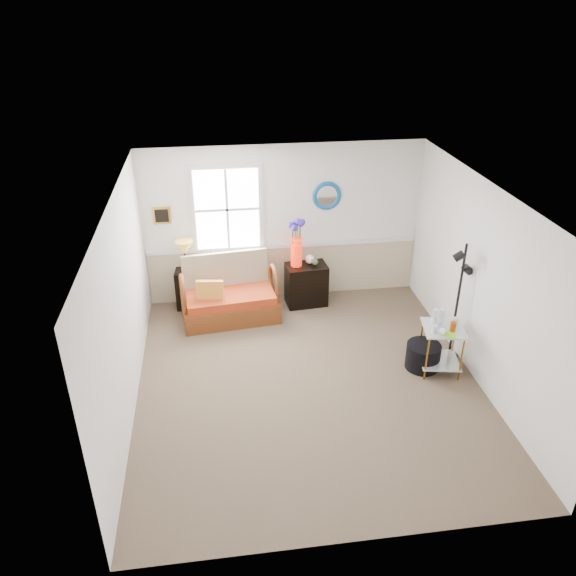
{
  "coord_description": "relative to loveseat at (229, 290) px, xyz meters",
  "views": [
    {
      "loc": [
        -1.11,
        -5.97,
        4.66
      ],
      "look_at": [
        -0.21,
        0.45,
        1.21
      ],
      "focal_mm": 35.0,
      "sensor_mm": 36.0,
      "label": 1
    }
  ],
  "objects": [
    {
      "name": "ottoman",
      "position": [
        2.58,
        -1.73,
        -0.31
      ],
      "size": [
        0.63,
        0.63,
        0.36
      ],
      "primitive_type": "cylinder",
      "rotation": [
        0.0,
        0.0,
        -0.42
      ],
      "color": "black",
      "rests_on": "floor"
    },
    {
      "name": "floor_lamp",
      "position": [
        3.05,
        -1.55,
        0.39
      ],
      "size": [
        0.29,
        0.29,
        1.76
      ],
      "primitive_type": null,
      "rotation": [
        0.0,
        0.0,
        -0.13
      ],
      "color": "black",
      "rests_on": "floor"
    },
    {
      "name": "cabinet",
      "position": [
        1.28,
        0.27,
        -0.14
      ],
      "size": [
        0.69,
        0.48,
        0.7
      ],
      "primitive_type": null,
      "rotation": [
        0.0,
        0.0,
        0.09
      ],
      "color": "black",
      "rests_on": "floor"
    },
    {
      "name": "flower_vase",
      "position": [
        1.11,
        0.3,
        0.61
      ],
      "size": [
        0.25,
        0.25,
        0.78
      ],
      "primitive_type": null,
      "rotation": [
        0.0,
        0.0,
        -0.11
      ],
      "color": "red",
      "rests_on": "cabinet"
    },
    {
      "name": "potted_plant",
      "position": [
        -0.51,
        0.4,
        0.29
      ],
      "size": [
        0.37,
        0.39,
        0.25
      ],
      "primitive_type": "imported",
      "rotation": [
        0.0,
        0.0,
        -0.29
      ],
      "color": "#416334",
      "rests_on": "lamp_stand"
    },
    {
      "name": "throw_pillow",
      "position": [
        -0.3,
        -0.15,
        0.04
      ],
      "size": [
        0.43,
        0.16,
        0.42
      ],
      "primitive_type": null,
      "rotation": [
        0.0,
        0.0,
        -0.14
      ],
      "color": "#B85423",
      "rests_on": "loveseat"
    },
    {
      "name": "ceiling",
      "position": [
        0.95,
        -1.85,
        2.11
      ],
      "size": [
        4.5,
        5.0,
        0.01
      ],
      "primitive_type": "cube",
      "color": "white",
      "rests_on": "walls"
    },
    {
      "name": "table_lamp",
      "position": [
        -0.66,
        0.43,
        0.43
      ],
      "size": [
        0.3,
        0.3,
        0.52
      ],
      "primitive_type": null,
      "rotation": [
        0.0,
        0.0,
        0.03
      ],
      "color": "#BB9031",
      "rests_on": "lamp_stand"
    },
    {
      "name": "picture",
      "position": [
        -0.97,
        0.63,
        1.06
      ],
      "size": [
        0.28,
        0.03,
        0.28
      ],
      "primitive_type": "cube",
      "color": "gold",
      "rests_on": "walls"
    },
    {
      "name": "tabletop_items",
      "position": [
        2.77,
        -1.86,
        0.32
      ],
      "size": [
        0.47,
        0.47,
        0.24
      ],
      "primitive_type": null,
      "rotation": [
        0.0,
        0.0,
        -0.19
      ],
      "color": "silver",
      "rests_on": "side_table"
    },
    {
      "name": "window",
      "position": [
        0.05,
        0.62,
        1.11
      ],
      "size": [
        1.14,
        0.06,
        1.44
      ],
      "primitive_type": null,
      "color": "white",
      "rests_on": "walls"
    },
    {
      "name": "mirror",
      "position": [
        1.65,
        0.63,
        1.26
      ],
      "size": [
        0.47,
        0.07,
        0.47
      ],
      "primitive_type": "torus",
      "rotation": [
        1.57,
        0.0,
        0.0
      ],
      "color": "#14669C",
      "rests_on": "walls"
    },
    {
      "name": "floor",
      "position": [
        0.95,
        -1.85,
        -0.49
      ],
      "size": [
        4.5,
        5.0,
        0.01
      ],
      "primitive_type": "cube",
      "color": "brown",
      "rests_on": "ground"
    },
    {
      "name": "chair_rail",
      "position": [
        0.95,
        0.62,
        0.43
      ],
      "size": [
        4.46,
        0.04,
        0.06
      ],
      "primitive_type": "cube",
      "color": "silver",
      "rests_on": "walls"
    },
    {
      "name": "wainscot",
      "position": [
        0.95,
        0.63,
        -0.04
      ],
      "size": [
        4.46,
        0.02,
        0.9
      ],
      "primitive_type": "cube",
      "color": "tan",
      "rests_on": "walls"
    },
    {
      "name": "loveseat",
      "position": [
        0.0,
        0.0,
        0.0
      ],
      "size": [
        1.58,
        1.01,
        0.98
      ],
      "primitive_type": null,
      "rotation": [
        0.0,
        0.0,
        0.11
      ],
      "color": "brown",
      "rests_on": "floor"
    },
    {
      "name": "side_table",
      "position": [
        2.78,
        -1.83,
        -0.15
      ],
      "size": [
        0.63,
        0.63,
        0.68
      ],
      "primitive_type": null,
      "rotation": [
        0.0,
        0.0,
        -0.18
      ],
      "color": "#BC8424",
      "rests_on": "floor"
    },
    {
      "name": "lamp_stand",
      "position": [
        -0.66,
        0.45,
        -0.16
      ],
      "size": [
        0.4,
        0.4,
        0.66
      ],
      "primitive_type": null,
      "rotation": [
        0.0,
        0.0,
        -0.09
      ],
      "color": "black",
      "rests_on": "floor"
    },
    {
      "name": "walls",
      "position": [
        0.95,
        -1.85,
        0.81
      ],
      "size": [
        4.51,
        5.01,
        2.6
      ],
      "color": "silver",
      "rests_on": "floor"
    }
  ]
}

